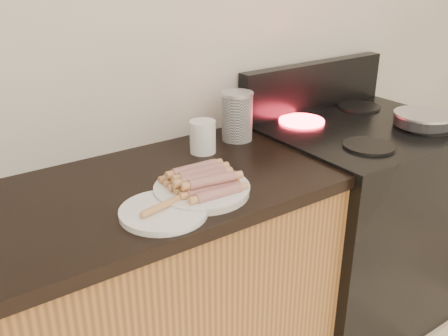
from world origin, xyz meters
TOP-DOWN VIEW (x-y plane):
  - wall_back at (0.00, 2.00)m, footprint 4.00×0.04m
  - stove at (0.78, 1.68)m, footprint 0.76×0.65m
  - stove_panel at (0.78, 1.96)m, footprint 0.76×0.06m
  - burner_near_left at (0.61, 1.51)m, footprint 0.18×0.18m
  - burner_near_right at (0.95, 1.51)m, footprint 0.18×0.18m
  - burner_far_left at (0.61, 1.84)m, footprint 0.18×0.18m
  - burner_far_right at (0.95, 1.84)m, footprint 0.18×0.18m
  - frying_pan at (0.95, 1.53)m, footprint 0.22×0.39m
  - main_plate at (-0.05, 1.56)m, footprint 0.32×0.32m
  - side_plate at (-0.20, 1.51)m, footprint 0.30×0.30m
  - hotdog_pile at (-0.05, 1.56)m, footprint 0.14×0.21m
  - plain_sausages at (-0.20, 1.51)m, footprint 0.13×0.05m
  - canister at (0.30, 1.86)m, footprint 0.12×0.12m
  - mug at (0.13, 1.82)m, footprint 0.10×0.10m

SIDE VIEW (x-z plane):
  - stove at x=0.78m, z-range 0.00..0.91m
  - side_plate at x=-0.20m, z-range 0.90..0.92m
  - main_plate at x=-0.05m, z-range 0.90..0.92m
  - burner_near_left at x=0.61m, z-range 0.91..0.92m
  - burner_near_right at x=0.95m, z-range 0.91..0.92m
  - burner_far_left at x=0.61m, z-range 0.91..0.92m
  - burner_far_right at x=0.95m, z-range 0.91..0.92m
  - plain_sausages at x=-0.20m, z-range 0.92..0.94m
  - hotdog_pile at x=-0.05m, z-range 0.92..0.97m
  - frying_pan at x=0.95m, z-range 0.92..0.97m
  - mug at x=0.13m, z-range 0.90..1.01m
  - canister at x=0.30m, z-range 0.90..1.08m
  - stove_panel at x=0.78m, z-range 0.91..1.11m
  - wall_back at x=0.00m, z-range 0.00..2.60m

